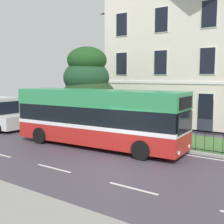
# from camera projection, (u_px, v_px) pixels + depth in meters

# --- Properties ---
(ground_plane) EXTENTS (60.00, 56.00, 0.18)m
(ground_plane) POSITION_uv_depth(u_px,v_px,m) (124.00, 162.00, 13.53)
(ground_plane) COLOR #453F4A
(iron_verge_railing) EXTENTS (17.33, 0.04, 0.97)m
(iron_verge_railing) POSITION_uv_depth(u_px,v_px,m) (171.00, 138.00, 16.00)
(iron_verge_railing) COLOR black
(iron_verge_railing) RESTS_ON ground_plane
(evergreen_tree) EXTENTS (4.16, 4.03, 6.09)m
(evergreen_tree) POSITION_uv_depth(u_px,v_px,m) (88.00, 91.00, 21.84)
(evergreen_tree) COLOR #423328
(evergreen_tree) RESTS_ON ground_plane
(single_decker_bus) EXTENTS (10.25, 3.07, 3.22)m
(single_decker_bus) POSITION_uv_depth(u_px,v_px,m) (97.00, 117.00, 16.39)
(single_decker_bus) COLOR #B0211D
(single_decker_bus) RESTS_ON ground_plane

